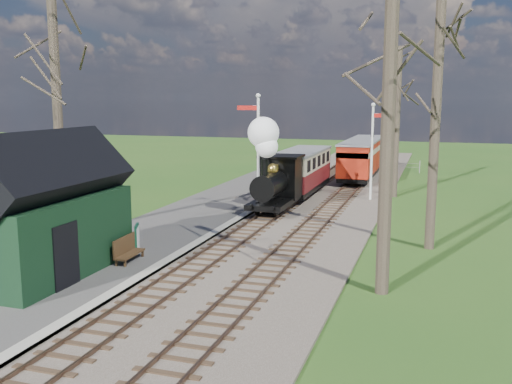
# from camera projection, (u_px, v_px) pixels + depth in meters

# --- Properties ---
(ground) EXTENTS (140.00, 140.00, 0.00)m
(ground) POSITION_uv_depth(u_px,v_px,m) (90.00, 344.00, 14.06)
(ground) COLOR #29561A
(ground) RESTS_ON ground
(distant_hills) EXTENTS (114.40, 48.00, 22.02)m
(distant_hills) POSITION_uv_depth(u_px,v_px,m) (381.00, 264.00, 76.76)
(distant_hills) COLOR #385B23
(distant_hills) RESTS_ON ground
(ballast_bed) EXTENTS (8.00, 60.00, 0.10)m
(ballast_bed) POSITION_uv_depth(u_px,v_px,m) (320.00, 198.00, 34.32)
(ballast_bed) COLOR brown
(ballast_bed) RESTS_ON ground
(track_near) EXTENTS (1.60, 60.00, 0.15)m
(track_near) POSITION_uv_depth(u_px,v_px,m) (299.00, 196.00, 34.71)
(track_near) COLOR brown
(track_near) RESTS_ON ground
(track_far) EXTENTS (1.60, 60.00, 0.15)m
(track_far) POSITION_uv_depth(u_px,v_px,m) (341.00, 198.00, 33.92)
(track_far) COLOR brown
(track_far) RESTS_ON ground
(platform) EXTENTS (5.00, 44.00, 0.20)m
(platform) POSITION_uv_depth(u_px,v_px,m) (192.00, 218.00, 28.25)
(platform) COLOR #474442
(platform) RESTS_ON ground
(coping_strip) EXTENTS (0.40, 44.00, 0.21)m
(coping_strip) POSITION_uv_depth(u_px,v_px,m) (236.00, 221.00, 27.55)
(coping_strip) COLOR #B2AD9E
(coping_strip) RESTS_ON ground
(station_shed) EXTENTS (3.25, 6.30, 4.78)m
(station_shed) POSITION_uv_depth(u_px,v_px,m) (44.00, 213.00, 18.74)
(station_shed) COLOR black
(station_shed) RESTS_ON platform
(semaphore_near) EXTENTS (1.22, 0.24, 6.22)m
(semaphore_near) POSITION_uv_depth(u_px,v_px,m) (257.00, 145.00, 28.73)
(semaphore_near) COLOR silver
(semaphore_near) RESTS_ON ground
(semaphore_far) EXTENTS (1.22, 0.24, 5.72)m
(semaphore_far) POSITION_uv_depth(u_px,v_px,m) (373.00, 144.00, 32.86)
(semaphore_far) COLOR silver
(semaphore_far) RESTS_ON ground
(bare_trees) EXTENTS (15.51, 22.39, 12.00)m
(bare_trees) POSITION_uv_depth(u_px,v_px,m) (262.00, 118.00, 22.29)
(bare_trees) COLOR #382D23
(bare_trees) RESTS_ON ground
(fence_line) EXTENTS (12.60, 0.08, 1.00)m
(fence_line) POSITION_uv_depth(u_px,v_px,m) (342.00, 164.00, 47.70)
(fence_line) COLOR slate
(fence_line) RESTS_ON ground
(locomotive) EXTENTS (1.96, 4.57, 4.90)m
(locomotive) POSITION_uv_depth(u_px,v_px,m) (274.00, 172.00, 29.19)
(locomotive) COLOR black
(locomotive) RESTS_ON ground
(coach) EXTENTS (2.29, 7.84, 2.41)m
(coach) POSITION_uv_depth(u_px,v_px,m) (301.00, 170.00, 34.98)
(coach) COLOR black
(coach) RESTS_ON ground
(red_carriage_a) EXTENTS (2.25, 5.56, 2.36)m
(red_carriage_a) POSITION_uv_depth(u_px,v_px,m) (357.00, 161.00, 39.93)
(red_carriage_a) COLOR black
(red_carriage_a) RESTS_ON ground
(red_carriage_b) EXTENTS (2.25, 5.56, 2.36)m
(red_carriage_b) POSITION_uv_depth(u_px,v_px,m) (367.00, 154.00, 45.10)
(red_carriage_b) COLOR black
(red_carriage_b) RESTS_ON ground
(sign_board) EXTENTS (0.36, 0.71, 1.09)m
(sign_board) POSITION_uv_depth(u_px,v_px,m) (137.00, 239.00, 21.52)
(sign_board) COLOR #0D3E29
(sign_board) RESTS_ON platform
(bench) EXTENTS (0.52, 1.59, 0.90)m
(bench) POSITION_uv_depth(u_px,v_px,m) (127.00, 250.00, 20.43)
(bench) COLOR #412B17
(bench) RESTS_ON platform
(person) EXTENTS (0.34, 0.47, 1.20)m
(person) POSITION_uv_depth(u_px,v_px,m) (108.00, 245.00, 20.35)
(person) COLOR black
(person) RESTS_ON platform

